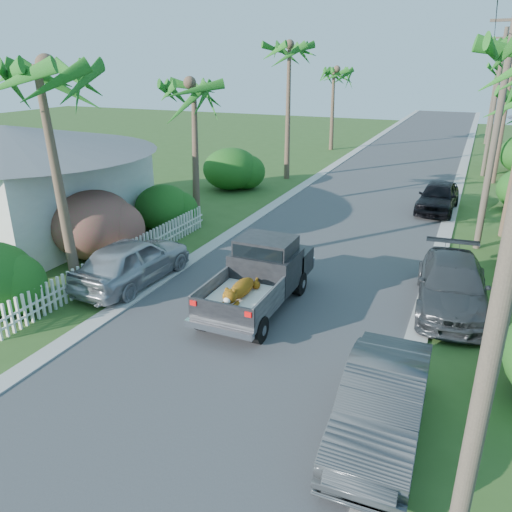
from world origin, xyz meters
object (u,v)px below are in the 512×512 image
at_px(parked_car_rf, 438,197).
at_px(utility_pole_d, 494,91).
at_px(palm_r_d, 511,66).
at_px(utility_pole_c, 494,103).
at_px(palm_l_d, 335,70).
at_px(utility_pole_b, 496,132).
at_px(pickup_truck, 262,273).
at_px(parked_car_ln, 133,261).
at_px(parked_car_rm, 452,286).
at_px(utility_pole_a, 504,288).
at_px(parked_car_rn, 381,405).
at_px(palm_l_b, 192,84).
at_px(house_left, 12,185).
at_px(palm_l_c, 290,46).
at_px(palm_l_a, 41,66).

xyz_separation_m(parked_car_rf, utility_pole_d, (2.00, 25.07, 3.86)).
relative_size(palm_r_d, utility_pole_c, 0.89).
relative_size(palm_l_d, utility_pole_b, 0.86).
xyz_separation_m(pickup_truck, parked_car_ln, (-4.58, -0.39, -0.21)).
bearing_deg(parked_car_ln, parked_car_rm, -163.94).
bearing_deg(palm_l_d, utility_pole_a, -71.42).
height_order(palm_l_d, utility_pole_b, utility_pole_b).
bearing_deg(parked_car_ln, parked_car_rn, 157.86).
xyz_separation_m(palm_l_d, utility_pole_c, (12.10, -6.00, -1.84)).
relative_size(pickup_truck, palm_l_b, 0.69).
height_order(house_left, utility_pole_a, utility_pole_a).
bearing_deg(palm_l_c, parked_car_rn, -64.96).
distance_m(parked_car_ln, utility_pole_a, 13.03).
bearing_deg(parked_car_rn, palm_l_d, 105.95).
height_order(parked_car_rm, parked_car_ln, parked_car_ln).
bearing_deg(palm_l_b, utility_pole_c, 52.22).
bearing_deg(palm_l_c, utility_pole_d, 61.08).
xyz_separation_m(parked_car_rn, palm_l_c, (-10.08, 21.57, 7.18)).
bearing_deg(palm_l_c, palm_r_d, 55.22).
relative_size(parked_car_rf, utility_pole_b, 0.48).
distance_m(palm_l_c, utility_pole_a, 26.86).
distance_m(parked_car_rf, palm_l_c, 12.66).
distance_m(house_left, utility_pole_b, 19.70).
xyz_separation_m(pickup_truck, parked_car_rf, (4.02, 12.97, -0.27)).
bearing_deg(utility_pole_c, utility_pole_d, 90.00).
height_order(parked_car_rm, utility_pole_b, utility_pole_b).
xyz_separation_m(house_left, utility_pole_d, (18.60, 36.00, 2.48)).
bearing_deg(parked_car_rm, palm_l_d, 107.68).
relative_size(palm_r_d, utility_pole_a, 0.89).
height_order(parked_car_ln, palm_l_b, palm_l_b).
relative_size(palm_l_c, utility_pole_b, 1.02).
bearing_deg(parked_car_rf, palm_l_b, -147.39).
xyz_separation_m(parked_car_rf, parked_car_ln, (-8.60, -13.36, 0.05)).
height_order(pickup_truck, palm_l_d, palm_l_d).
distance_m(parked_car_ln, utility_pole_d, 40.05).
bearing_deg(parked_car_rm, palm_l_b, 151.65).
height_order(pickup_truck, parked_car_ln, pickup_truck).
distance_m(parked_car_rn, house_left, 18.35).
relative_size(parked_car_ln, utility_pole_a, 0.52).
xyz_separation_m(pickup_truck, utility_pole_a, (6.02, -6.95, 3.59)).
distance_m(palm_l_b, palm_l_c, 10.19).
height_order(pickup_truck, palm_l_c, palm_l_c).
distance_m(palm_l_b, utility_pole_c, 20.30).
distance_m(palm_l_d, utility_pole_d, 15.19).
bearing_deg(parked_car_ln, utility_pole_d, -103.08).
relative_size(palm_l_d, house_left, 0.86).
height_order(parked_car_rn, palm_l_c, palm_l_c).
bearing_deg(palm_l_b, pickup_truck, -47.83).
bearing_deg(utility_pole_d, parked_car_ln, -105.42).
distance_m(parked_car_ln, palm_l_a, 6.45).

